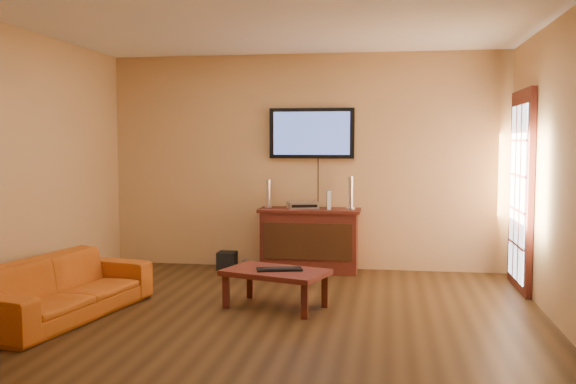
% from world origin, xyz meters
% --- Properties ---
extents(ground_plane, '(5.00, 5.00, 0.00)m').
position_xyz_m(ground_plane, '(0.00, 0.00, 0.00)').
color(ground_plane, black).
rests_on(ground_plane, ground).
extents(room_walls, '(5.00, 5.00, 5.00)m').
position_xyz_m(room_walls, '(0.00, 0.62, 1.69)').
color(room_walls, tan).
rests_on(room_walls, ground).
extents(french_door, '(0.07, 1.02, 2.22)m').
position_xyz_m(french_door, '(2.46, 1.70, 1.05)').
color(french_door, '#41150E').
rests_on(french_door, ground).
extents(media_console, '(1.24, 0.47, 0.78)m').
position_xyz_m(media_console, '(0.08, 2.26, 0.39)').
color(media_console, '#41150E').
rests_on(media_console, ground).
extents(television, '(1.06, 0.08, 0.63)m').
position_xyz_m(television, '(0.08, 2.45, 1.71)').
color(television, black).
rests_on(television, ground).
extents(coffee_table, '(1.09, 0.85, 0.37)m').
position_xyz_m(coffee_table, '(-0.03, 0.48, 0.32)').
color(coffee_table, '#41150E').
rests_on(coffee_table, ground).
extents(sofa, '(0.88, 1.94, 0.73)m').
position_xyz_m(sofa, '(-1.89, -0.15, 0.37)').
color(sofa, '#B05013').
rests_on(sofa, ground).
extents(speaker_left, '(0.10, 0.10, 0.35)m').
position_xyz_m(speaker_left, '(-0.44, 2.30, 0.94)').
color(speaker_left, silver).
rests_on(speaker_left, media_console).
extents(speaker_right, '(0.11, 0.11, 0.40)m').
position_xyz_m(speaker_right, '(0.58, 2.30, 0.97)').
color(speaker_right, silver).
rests_on(speaker_right, media_console).
extents(av_receiver, '(0.43, 0.36, 0.08)m').
position_xyz_m(av_receiver, '(-0.00, 2.27, 0.82)').
color(av_receiver, silver).
rests_on(av_receiver, media_console).
extents(game_console, '(0.07, 0.17, 0.23)m').
position_xyz_m(game_console, '(0.32, 2.25, 0.89)').
color(game_console, white).
rests_on(game_console, media_console).
extents(subwoofer, '(0.23, 0.23, 0.22)m').
position_xyz_m(subwoofer, '(-0.96, 2.22, 0.11)').
color(subwoofer, black).
rests_on(subwoofer, ground).
extents(bottle, '(0.08, 0.08, 0.23)m').
position_xyz_m(bottle, '(-0.62, 1.79, 0.11)').
color(bottle, white).
rests_on(bottle, ground).
extents(keyboard, '(0.46, 0.27, 0.03)m').
position_xyz_m(keyboard, '(0.01, 0.47, 0.38)').
color(keyboard, black).
rests_on(keyboard, coffee_table).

